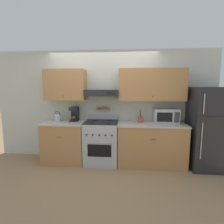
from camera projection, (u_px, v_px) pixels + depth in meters
name	position (u px, v px, depth m)	size (l,w,h in m)	color
ground_plane	(99.00, 169.00, 3.67)	(16.00, 16.00, 0.00)	#937551
wall_back	(108.00, 99.00, 4.08)	(5.20, 0.46, 2.55)	silver
counter_left	(65.00, 142.00, 4.01)	(0.95, 0.67, 0.92)	#AD7A47
counter_right	(151.00, 144.00, 3.85)	(1.46, 0.67, 0.92)	#AD7A47
stove_range	(102.00, 142.00, 3.94)	(0.73, 0.67, 1.07)	#ADAFB5
refrigerator	(209.00, 128.00, 3.65)	(0.77, 0.75, 1.71)	#232326
tea_kettle	(58.00, 117.00, 4.07)	(0.20, 0.15, 0.23)	#B7B7BC
coffee_maker	(74.00, 114.00, 4.06)	(0.18, 0.24, 0.33)	black
microwave	(166.00, 116.00, 3.87)	(0.53, 0.41, 0.31)	#ADAFB5
utensil_crock	(140.00, 119.00, 3.91)	(0.11, 0.11, 0.28)	#B24C42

